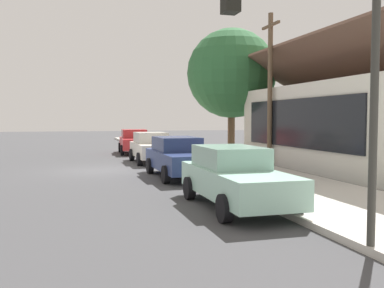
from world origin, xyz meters
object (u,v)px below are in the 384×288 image
car_ivory (152,147)px  traffic_light_main (319,48)px  shade_tree (232,74)px  fire_hydrant_red (178,153)px  car_seafoam (234,176)px  utility_pole_wooden (270,86)px  car_cherry (134,141)px  car_navy (179,157)px

car_ivory → traffic_light_main: (16.50, -0.25, 2.68)m
shade_tree → fire_hydrant_red: shade_tree is taller
car_seafoam → utility_pole_wooden: 11.05m
car_ivory → traffic_light_main: 16.72m
car_seafoam → utility_pole_wooden: bearing=149.3°
traffic_light_main → fire_hydrant_red: (-16.30, 1.66, -2.99)m
fire_hydrant_red → traffic_light_main: bearing=-5.8°
shade_tree → car_ivory: bearing=-64.1°
car_cherry → fire_hydrant_red: size_ratio=6.30×
car_cherry → car_seafoam: (18.30, 0.03, 0.00)m
traffic_light_main → shade_tree: bearing=163.3°
car_navy → utility_pole_wooden: utility_pole_wooden is taller
traffic_light_main → utility_pole_wooden: bearing=157.3°
shade_tree → fire_hydrant_red: size_ratio=11.07×
fire_hydrant_red → utility_pole_wooden: bearing=55.5°
car_cherry → traffic_light_main: bearing=2.8°
shade_tree → fire_hydrant_red: (2.88, -4.11, -4.60)m
car_ivory → shade_tree: (-2.68, 5.51, 4.28)m
car_cherry → shade_tree: bearing=60.7°
car_ivory → utility_pole_wooden: 6.90m
car_cherry → traffic_light_main: size_ratio=0.86×
car_navy → car_seafoam: (6.15, -0.00, -0.00)m
utility_pole_wooden → fire_hydrant_red: bearing=-124.5°
traffic_light_main → fire_hydrant_red: 16.65m
shade_tree → traffic_light_main: size_ratio=1.51×
utility_pole_wooden → fire_hydrant_red: size_ratio=10.56×
car_seafoam → utility_pole_wooden: size_ratio=0.64×
shade_tree → utility_pole_wooden: size_ratio=1.05×
car_cherry → utility_pole_wooden: (9.18, 5.43, 3.11)m
car_seafoam → traffic_light_main: (4.43, -0.26, 2.68)m
car_ivory → shade_tree: size_ratio=0.55×
car_seafoam → shade_tree: shade_tree is taller
car_cherry → car_ivory: same height
car_ivory → traffic_light_main: traffic_light_main is taller
car_seafoam → shade_tree: (-14.75, 5.51, 4.28)m
traffic_light_main → car_navy: bearing=178.6°
car_seafoam → fire_hydrant_red: 11.96m
car_cherry → utility_pole_wooden: utility_pole_wooden is taller
car_cherry → car_navy: 12.16m
car_seafoam → traffic_light_main: size_ratio=0.92×
car_navy → shade_tree: size_ratio=0.62×
utility_pole_wooden → shade_tree: bearing=178.9°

